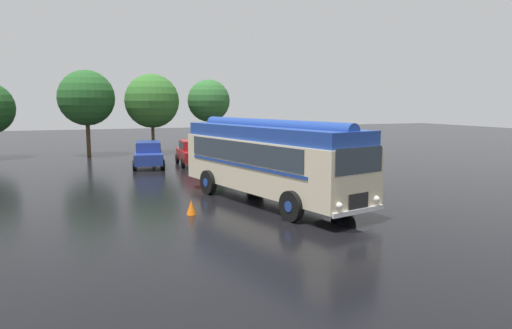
{
  "coord_description": "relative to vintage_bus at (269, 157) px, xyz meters",
  "views": [
    {
      "loc": [
        -7.91,
        -17.94,
        4.14
      ],
      "look_at": [
        -0.62,
        1.09,
        1.4
      ],
      "focal_mm": 32.0,
      "sensor_mm": 36.0,
      "label": 1
    }
  ],
  "objects": [
    {
      "name": "tree_centre",
      "position": [
        -1.71,
        20.78,
        2.46
      ],
      "size": [
        4.41,
        4.41,
        6.54
      ],
      "color": "#4C3823",
      "rests_on": "ground"
    },
    {
      "name": "vintage_bus",
      "position": [
        0.0,
        0.0,
        0.0
      ],
      "size": [
        4.84,
        10.38,
        3.49
      ],
      "color": "beige",
      "rests_on": "ground"
    },
    {
      "name": "tree_left_of_centre",
      "position": [
        -6.72,
        20.88,
        2.68
      ],
      "size": [
        4.34,
        4.34,
        6.74
      ],
      "color": "#4C3823",
      "rests_on": "ground"
    },
    {
      "name": "car_mid_right",
      "position": [
        2.4,
        13.22,
        -1.05
      ],
      "size": [
        2.13,
        4.28,
        1.66
      ],
      "color": "#B7BABF",
      "rests_on": "ground"
    },
    {
      "name": "tree_right_of_centre",
      "position": [
        3.09,
        21.25,
        2.37
      ],
      "size": [
        3.66,
        3.66,
        6.2
      ],
      "color": "#4C3823",
      "rests_on": "ground"
    },
    {
      "name": "car_mid_left",
      "position": [
        -0.33,
        12.63,
        -1.05
      ],
      "size": [
        2.15,
        4.29,
        1.66
      ],
      "color": "maroon",
      "rests_on": "ground"
    },
    {
      "name": "traffic_cone",
      "position": [
        -3.59,
        -1.06,
        -1.62
      ],
      "size": [
        0.36,
        0.36,
        0.55
      ],
      "primitive_type": "cone",
      "color": "orange",
      "rests_on": "ground"
    },
    {
      "name": "car_near_left",
      "position": [
        -3.28,
        12.56,
        -1.05
      ],
      "size": [
        2.36,
        4.38,
        1.66
      ],
      "color": "navy",
      "rests_on": "ground"
    },
    {
      "name": "ground_plane",
      "position": [
        0.61,
        0.42,
        -1.89
      ],
      "size": [
        120.0,
        120.0,
        0.0
      ],
      "primitive_type": "plane",
      "color": "black"
    },
    {
      "name": "car_far_right",
      "position": [
        5.07,
        13.06,
        -1.05
      ],
      "size": [
        2.18,
        4.31,
        1.66
      ],
      "color": "silver",
      "rests_on": "ground"
    },
    {
      "name": "puddle_patch",
      "position": [
        1.0,
        -4.36,
        -1.89
      ],
      "size": [
        2.04,
        2.04,
        0.01
      ],
      "primitive_type": "cylinder",
      "color": "black",
      "rests_on": "ground"
    }
  ]
}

